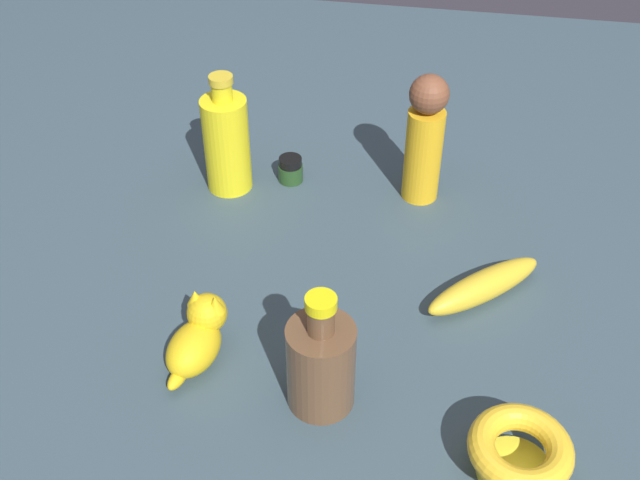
{
  "coord_description": "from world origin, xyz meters",
  "views": [
    {
      "loc": [
        0.8,
        0.14,
        0.76
      ],
      "look_at": [
        0.0,
        0.0,
        0.08
      ],
      "focal_mm": 43.03,
      "sensor_mm": 36.0,
      "label": 1
    }
  ],
  "objects_px": {
    "bowl": "(519,452)",
    "bottle_short": "(321,363)",
    "person_figure_adult": "(425,138)",
    "cat_figurine": "(198,337)",
    "bottle_tall": "(227,142)",
    "nail_polish_jar": "(291,169)",
    "banana": "(484,286)"
  },
  "relations": [
    {
      "from": "person_figure_adult",
      "to": "bottle_tall",
      "type": "height_order",
      "value": "person_figure_adult"
    },
    {
      "from": "banana",
      "to": "bowl",
      "type": "distance_m",
      "value": 0.29
    },
    {
      "from": "person_figure_adult",
      "to": "bowl",
      "type": "bearing_deg",
      "value": 16.06
    },
    {
      "from": "nail_polish_jar",
      "to": "person_figure_adult",
      "type": "distance_m",
      "value": 0.24
    },
    {
      "from": "cat_figurine",
      "to": "bottle_tall",
      "type": "height_order",
      "value": "bottle_tall"
    },
    {
      "from": "cat_figurine",
      "to": "bottle_short",
      "type": "height_order",
      "value": "bottle_short"
    },
    {
      "from": "nail_polish_jar",
      "to": "cat_figurine",
      "type": "bearing_deg",
      "value": -4.9
    },
    {
      "from": "bowl",
      "to": "bottle_short",
      "type": "xyz_separation_m",
      "value": [
        -0.07,
        -0.23,
        0.03
      ]
    },
    {
      "from": "cat_figurine",
      "to": "banana",
      "type": "relative_size",
      "value": 0.65
    },
    {
      "from": "person_figure_adult",
      "to": "bottle_short",
      "type": "distance_m",
      "value": 0.45
    },
    {
      "from": "bowl",
      "to": "bottle_short",
      "type": "distance_m",
      "value": 0.24
    },
    {
      "from": "nail_polish_jar",
      "to": "banana",
      "type": "relative_size",
      "value": 0.23
    },
    {
      "from": "banana",
      "to": "bowl",
      "type": "xyz_separation_m",
      "value": [
        0.28,
        0.04,
        0.02
      ]
    },
    {
      "from": "nail_polish_jar",
      "to": "bowl",
      "type": "height_order",
      "value": "bowl"
    },
    {
      "from": "bowl",
      "to": "person_figure_adult",
      "type": "bearing_deg",
      "value": -163.94
    },
    {
      "from": "bowl",
      "to": "bottle_short",
      "type": "bearing_deg",
      "value": -105.74
    },
    {
      "from": "banana",
      "to": "bottle_short",
      "type": "relative_size",
      "value": 1.14
    },
    {
      "from": "person_figure_adult",
      "to": "cat_figurine",
      "type": "relative_size",
      "value": 1.72
    },
    {
      "from": "person_figure_adult",
      "to": "bottle_short",
      "type": "bearing_deg",
      "value": -11.07
    },
    {
      "from": "cat_figurine",
      "to": "bowl",
      "type": "xyz_separation_m",
      "value": [
        0.1,
        0.4,
        0.0
      ]
    },
    {
      "from": "nail_polish_jar",
      "to": "person_figure_adult",
      "type": "height_order",
      "value": "person_figure_adult"
    },
    {
      "from": "person_figure_adult",
      "to": "bottle_tall",
      "type": "relative_size",
      "value": 1.07
    },
    {
      "from": "person_figure_adult",
      "to": "cat_figurine",
      "type": "distance_m",
      "value": 0.48
    },
    {
      "from": "nail_polish_jar",
      "to": "bowl",
      "type": "bearing_deg",
      "value": 35.35
    },
    {
      "from": "bottle_short",
      "to": "cat_figurine",
      "type": "bearing_deg",
      "value": -103.22
    },
    {
      "from": "cat_figurine",
      "to": "bottle_tall",
      "type": "bearing_deg",
      "value": -170.63
    },
    {
      "from": "bottle_short",
      "to": "banana",
      "type": "bearing_deg",
      "value": 138.19
    },
    {
      "from": "person_figure_adult",
      "to": "cat_figurine",
      "type": "xyz_separation_m",
      "value": [
        0.4,
        -0.25,
        -0.07
      ]
    },
    {
      "from": "nail_polish_jar",
      "to": "banana",
      "type": "height_order",
      "value": "same"
    },
    {
      "from": "bottle_tall",
      "to": "bottle_short",
      "type": "height_order",
      "value": "bottle_tall"
    },
    {
      "from": "cat_figurine",
      "to": "person_figure_adult",
      "type": "bearing_deg",
      "value": 147.96
    },
    {
      "from": "nail_polish_jar",
      "to": "bottle_short",
      "type": "bearing_deg",
      "value": 16.32
    }
  ]
}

